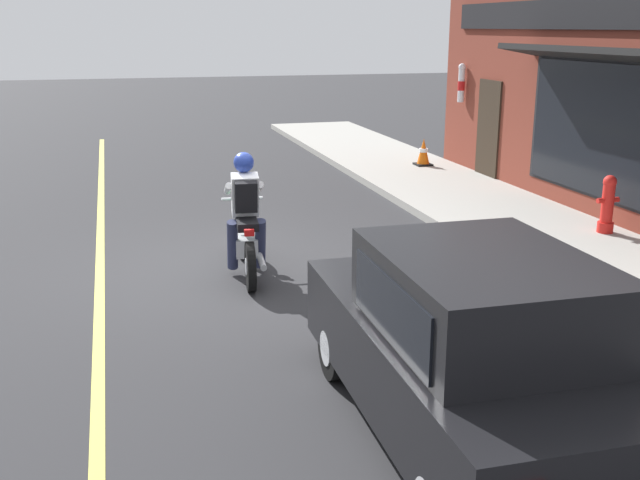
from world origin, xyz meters
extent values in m
plane|color=#2B2B2D|center=(0.00, 0.00, 0.00)|extent=(80.00, 80.00, 0.00)
cube|color=#9E9B93|center=(4.72, 3.00, 0.07)|extent=(2.60, 22.00, 0.14)
cube|color=#D1C64C|center=(-1.80, 3.00, 0.00)|extent=(0.12, 19.80, 0.01)
cube|color=maroon|center=(6.27, 1.82, 2.10)|extent=(0.50, 9.48, 4.20)
cube|color=black|center=(6.00, 0.64, 1.55)|extent=(0.04, 3.98, 2.10)
cube|color=black|center=(6.02, 0.64, 1.55)|extent=(0.02, 4.17, 2.20)
cube|color=#2D2319|center=(6.00, 4.43, 1.05)|extent=(0.04, 0.90, 2.10)
cube|color=black|center=(5.67, 0.64, 2.75)|extent=(0.81, 4.55, 0.24)
cube|color=black|center=(5.99, 1.82, 3.35)|extent=(0.06, 8.06, 0.50)
cylinder|color=white|center=(5.92, 5.61, 1.90)|extent=(0.14, 0.14, 0.70)
cylinder|color=red|center=(5.92, 5.61, 1.90)|extent=(0.15, 0.15, 0.20)
sphere|color=silver|center=(5.92, 5.61, 2.30)|extent=(0.16, 0.16, 0.16)
cylinder|color=black|center=(0.15, 0.47, 0.31)|extent=(0.16, 0.63, 0.62)
cylinder|color=silver|center=(0.15, 0.47, 0.31)|extent=(0.14, 0.23, 0.22)
cylinder|color=black|center=(0.01, -0.92, 0.31)|extent=(0.16, 0.63, 0.62)
cylinder|color=silver|center=(0.01, -0.92, 0.31)|extent=(0.14, 0.23, 0.22)
cube|color=silver|center=(0.07, -0.28, 0.39)|extent=(0.32, 0.43, 0.24)
ellipsoid|color=#196B33|center=(0.10, -0.03, 0.80)|extent=(0.35, 0.55, 0.24)
cube|color=black|center=(0.05, -0.50, 0.76)|extent=(0.31, 0.58, 0.10)
cylinder|color=silver|center=(0.14, 0.37, 0.62)|extent=(0.10, 0.33, 0.68)
cylinder|color=silver|center=(0.13, 0.25, 0.91)|extent=(0.56, 0.10, 0.04)
sphere|color=silver|center=(0.14, 0.42, 0.79)|extent=(0.16, 0.16, 0.16)
cylinder|color=silver|center=(0.19, -0.69, 0.29)|extent=(0.13, 0.56, 0.08)
cube|color=red|center=(0.01, -0.87, 0.73)|extent=(0.13, 0.07, 0.08)
cylinder|color=#282D4C|center=(-0.11, -0.33, 0.43)|extent=(0.17, 0.36, 0.71)
cylinder|color=#282D4C|center=(0.25, -0.36, 0.43)|extent=(0.17, 0.36, 0.71)
cube|color=silver|center=(0.07, -0.33, 1.08)|extent=(0.37, 0.36, 0.57)
cylinder|color=silver|center=(-0.11, -0.07, 1.12)|extent=(0.14, 0.53, 0.26)
cylinder|color=silver|center=(0.29, -0.11, 1.12)|extent=(0.14, 0.53, 0.26)
sphere|color=navy|center=(0.08, -0.27, 1.49)|extent=(0.26, 0.26, 0.26)
cube|color=black|center=(0.05, -0.49, 1.10)|extent=(0.30, 0.27, 0.42)
cylinder|color=black|center=(0.33, -3.48, 0.30)|extent=(0.19, 0.60, 0.60)
cylinder|color=silver|center=(0.33, -3.48, 0.30)|extent=(0.21, 0.33, 0.33)
cylinder|color=black|center=(1.77, -3.51, 0.30)|extent=(0.19, 0.60, 0.60)
cylinder|color=silver|center=(1.77, -3.51, 0.30)|extent=(0.21, 0.33, 0.33)
cylinder|color=black|center=(1.72, -5.90, 0.30)|extent=(0.19, 0.60, 0.60)
cylinder|color=silver|center=(1.72, -5.90, 0.30)|extent=(0.21, 0.33, 0.33)
cube|color=black|center=(1.03, -4.69, 0.60)|extent=(1.71, 3.73, 0.70)
cube|color=black|center=(1.02, -4.94, 1.24)|extent=(1.47, 1.93, 0.66)
cube|color=black|center=(1.04, -4.07, 1.19)|extent=(1.33, 0.37, 0.51)
cube|color=black|center=(0.30, -4.93, 1.22)|extent=(0.06, 1.52, 0.46)
cube|color=black|center=(1.75, -4.96, 1.22)|extent=(0.06, 1.52, 0.46)
cube|color=silver|center=(0.55, -2.82, 0.72)|extent=(0.24, 0.04, 0.14)
cube|color=silver|center=(1.57, -2.84, 0.72)|extent=(0.24, 0.04, 0.14)
cube|color=#28282B|center=(1.06, -2.86, 0.35)|extent=(1.61, 0.15, 0.20)
cylinder|color=red|center=(5.59, -0.18, 0.22)|extent=(0.24, 0.24, 0.16)
cylinder|color=red|center=(5.59, -0.18, 0.59)|extent=(0.18, 0.18, 0.58)
sphere|color=red|center=(5.59, -0.18, 0.92)|extent=(0.20, 0.20, 0.20)
cylinder|color=red|center=(5.46, -0.18, 0.64)|extent=(0.10, 0.08, 0.08)
cylinder|color=red|center=(5.72, -0.18, 0.64)|extent=(0.10, 0.08, 0.08)
cube|color=black|center=(5.19, 5.85, 0.16)|extent=(0.36, 0.36, 0.04)
cone|color=orange|center=(5.19, 5.85, 0.46)|extent=(0.28, 0.28, 0.56)
cylinder|color=white|center=(5.19, 5.85, 0.48)|extent=(0.20, 0.20, 0.08)
camera|label=1|loc=(-1.51, -9.56, 3.15)|focal=42.00mm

